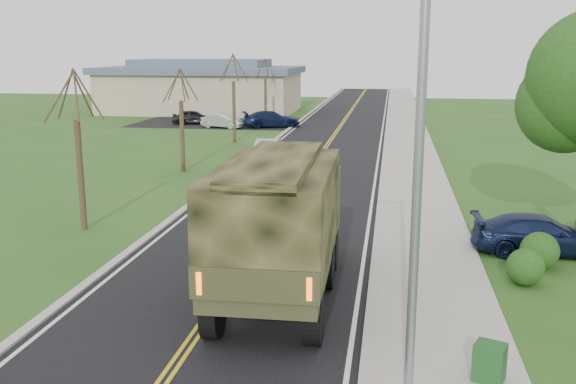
% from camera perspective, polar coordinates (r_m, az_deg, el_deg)
% --- Properties ---
extents(ground, '(160.00, 160.00, 0.00)m').
position_cam_1_polar(ground, '(14.59, -10.24, -15.23)').
color(ground, '#26501A').
rests_on(ground, ground).
extents(road, '(8.00, 120.00, 0.01)m').
position_cam_1_polar(road, '(52.75, 4.24, 5.23)').
color(road, black).
rests_on(road, ground).
extents(curb_right, '(0.30, 120.00, 0.12)m').
position_cam_1_polar(curb_right, '(52.55, 8.77, 5.15)').
color(curb_right, '#9E998E').
rests_on(curb_right, ground).
extents(sidewalk_right, '(3.20, 120.00, 0.10)m').
position_cam_1_polar(sidewalk_right, '(52.57, 10.69, 5.07)').
color(sidewalk_right, '#9E998E').
rests_on(sidewalk_right, ground).
extents(curb_left, '(0.30, 120.00, 0.10)m').
position_cam_1_polar(curb_left, '(53.26, -0.23, 5.38)').
color(curb_left, '#9E998E').
rests_on(curb_left, ground).
extents(street_light, '(1.65, 0.22, 8.00)m').
position_cam_1_polar(street_light, '(11.86, 10.96, 1.02)').
color(street_light, gray).
rests_on(street_light, ground).
extents(bare_tree_a, '(1.93, 2.26, 6.08)m').
position_cam_1_polar(bare_tree_a, '(25.27, -18.04, 2.57)').
color(bare_tree_a, '#38281C').
rests_on(bare_tree_a, ground).
extents(bare_tree_b, '(1.83, 2.14, 5.73)m').
position_cam_1_polar(bare_tree_b, '(36.26, -9.41, 5.66)').
color(bare_tree_b, '#38281C').
rests_on(bare_tree_b, ground).
extents(bare_tree_c, '(2.04, 2.39, 6.42)m').
position_cam_1_polar(bare_tree_c, '(47.70, -4.84, 7.79)').
color(bare_tree_c, '#38281C').
rests_on(bare_tree_c, ground).
extents(bare_tree_d, '(1.88, 2.20, 5.91)m').
position_cam_1_polar(bare_tree_d, '(59.40, -2.02, 8.55)').
color(bare_tree_d, '#38281C').
rests_on(bare_tree_d, ground).
extents(commercial_building, '(25.50, 21.50, 5.65)m').
position_cam_1_polar(commercial_building, '(71.22, -7.64, 9.24)').
color(commercial_building, tan).
rests_on(commercial_building, ground).
extents(military_truck, '(3.00, 8.19, 4.05)m').
position_cam_1_polar(military_truck, '(17.37, -0.70, -2.21)').
color(military_truck, black).
rests_on(military_truck, ground).
extents(suv_champagne, '(2.38, 5.15, 1.43)m').
position_cam_1_polar(suv_champagne, '(34.13, -2.43, 2.40)').
color(suv_champagne, tan).
rests_on(suv_champagne, ground).
extents(sedan_silver, '(1.51, 4.06, 1.33)m').
position_cam_1_polar(sedan_silver, '(39.39, -1.90, 3.71)').
color(sedan_silver, silver).
rests_on(sedan_silver, ground).
extents(pickup_navy, '(4.53, 1.96, 1.30)m').
position_cam_1_polar(pickup_navy, '(23.23, 21.51, -3.55)').
color(pickup_navy, '#0F1939').
rests_on(pickup_navy, ground).
extents(utility_box_near, '(0.74, 0.69, 0.80)m').
position_cam_1_polar(utility_box_near, '(14.18, 17.47, -14.24)').
color(utility_box_near, '#1B4C1B').
rests_on(utility_box_near, sidewalk_right).
extents(lot_car_dark, '(4.11, 2.42, 1.31)m').
position_cam_1_polar(lot_car_dark, '(59.59, -8.40, 6.61)').
color(lot_car_dark, black).
rests_on(lot_car_dark, ground).
extents(lot_car_silver, '(4.01, 2.28, 1.25)m').
position_cam_1_polar(lot_car_silver, '(56.36, -5.81, 6.31)').
color(lot_car_silver, silver).
rests_on(lot_car_silver, ground).
extents(lot_car_navy, '(5.37, 3.63, 1.44)m').
position_cam_1_polar(lot_car_navy, '(56.54, -1.48, 6.49)').
color(lot_car_navy, '#0F1637').
rests_on(lot_car_navy, ground).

